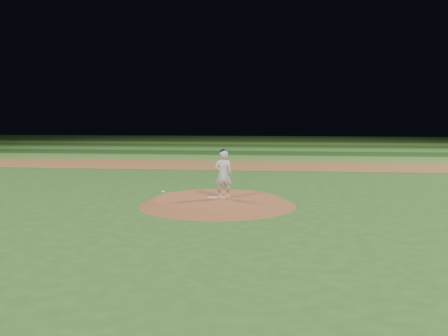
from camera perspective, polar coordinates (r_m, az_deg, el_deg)
The scene contains 12 objects.
ground at distance 17.59m, azimuth -0.78°, elevation -4.24°, with size 120.00×120.00×0.00m, color #29541B.
infield_dirt_band at distance 31.39m, azimuth 2.63°, elevation 0.29°, with size 70.00×6.00×0.02m, color brown.
outfield_stripe_0 at distance 36.85m, azimuth 3.27°, elevation 1.13°, with size 70.00×5.00×0.02m, color #407229.
outfield_stripe_1 at distance 41.83m, azimuth 3.70°, elevation 1.71°, with size 70.00×5.00×0.02m, color #1C3F14.
outfield_stripe_2 at distance 46.81m, azimuth 4.05°, elevation 2.16°, with size 70.00×5.00×0.02m, color #377D2D.
outfield_stripe_3 at distance 51.80m, azimuth 4.32°, elevation 2.53°, with size 70.00×5.00×0.02m, color #264D18.
outfield_stripe_4 at distance 56.78m, azimuth 4.55°, elevation 2.83°, with size 70.00×5.00×0.02m, color #457B2C.
outfield_stripe_5 at distance 61.77m, azimuth 4.74°, elevation 3.08°, with size 70.00×5.00×0.02m, color #254E19.
pitchers_mound at distance 17.56m, azimuth -0.78°, elevation -3.84°, with size 5.50×5.50×0.25m, color brown.
pitching_rubber at distance 17.59m, azimuth -0.79°, elevation -3.37°, with size 0.60×0.15×0.03m, color white.
rosin_bag at distance 18.86m, azimuth -6.98°, elevation -2.71°, with size 0.13×0.13×0.07m, color white.
pitcher_on_mound at distance 17.36m, azimuth -0.08°, elevation -0.70°, with size 0.69×0.54×1.73m.
Camera 1 is at (2.32, -17.15, 3.13)m, focal length 40.00 mm.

